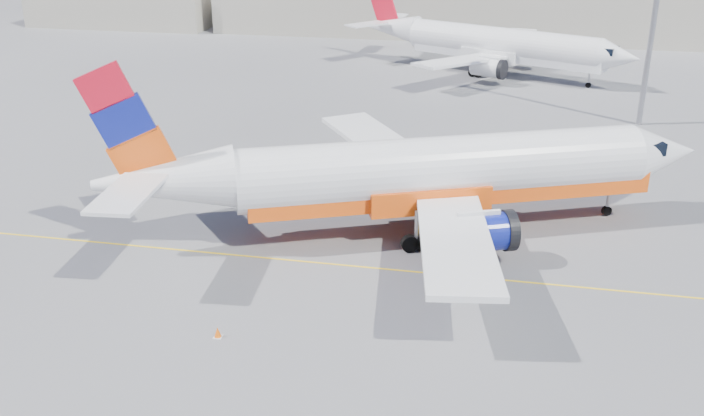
% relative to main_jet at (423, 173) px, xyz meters
% --- Properties ---
extents(ground, '(240.00, 240.00, 0.00)m').
position_rel_main_jet_xyz_m(ground, '(-5.88, -8.40, -3.69)').
color(ground, '#58585C').
rests_on(ground, ground).
extents(taxi_line, '(70.00, 0.15, 0.01)m').
position_rel_main_jet_xyz_m(taxi_line, '(-5.88, -5.40, -3.68)').
color(taxi_line, yellow).
rests_on(taxi_line, ground).
extents(terminal_main, '(70.00, 14.00, 8.00)m').
position_rel_main_jet_xyz_m(terminal_main, '(-0.88, 66.60, 0.31)').
color(terminal_main, beige).
rests_on(terminal_main, ground).
extents(terminal_annex, '(26.00, 10.00, 6.00)m').
position_rel_main_jet_xyz_m(terminal_annex, '(-50.88, 63.60, -0.69)').
color(terminal_annex, beige).
rests_on(terminal_annex, ground).
extents(main_jet, '(36.00, 27.14, 11.06)m').
position_rel_main_jet_xyz_m(main_jet, '(0.00, 0.00, 0.00)').
color(main_jet, white).
rests_on(main_jet, ground).
extents(second_jet, '(31.60, 23.82, 9.72)m').
position_rel_main_jet_xyz_m(second_jet, '(2.60, 42.58, -0.45)').
color(second_jet, white).
rests_on(second_jet, ground).
extents(gse_tug, '(3.09, 2.60, 1.94)m').
position_rel_main_jet_xyz_m(gse_tug, '(1.81, -2.04, -2.77)').
color(gse_tug, black).
rests_on(gse_tug, ground).
extents(traffic_cone, '(0.38, 0.38, 0.53)m').
position_rel_main_jet_xyz_m(traffic_cone, '(-7.72, -13.71, -3.43)').
color(traffic_cone, white).
rests_on(traffic_cone, ground).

